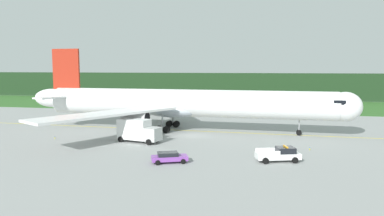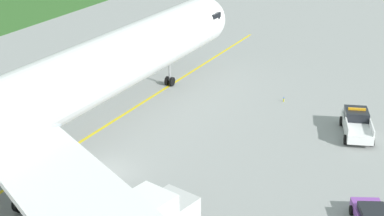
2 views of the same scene
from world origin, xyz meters
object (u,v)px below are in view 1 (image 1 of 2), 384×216
object	(u,v)px
airliner	(182,104)
ops_pickup_truck	(280,154)
staff_car	(169,157)
catering_truck	(138,130)

from	to	relation	value
airliner	ops_pickup_truck	bearing A→B (deg)	-48.81
ops_pickup_truck	staff_car	distance (m)	13.46
catering_truck	airliner	bearing A→B (deg)	70.71
airliner	ops_pickup_truck	size ratio (longest dim) A/B	10.73
airliner	staff_car	bearing A→B (deg)	-80.34
airliner	staff_car	world-z (taller)	airliner
ops_pickup_truck	staff_car	size ratio (longest dim) A/B	1.21
airliner	catering_truck	world-z (taller)	airliner
staff_car	ops_pickup_truck	bearing A→B (deg)	14.34
airliner	staff_car	distance (m)	23.34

